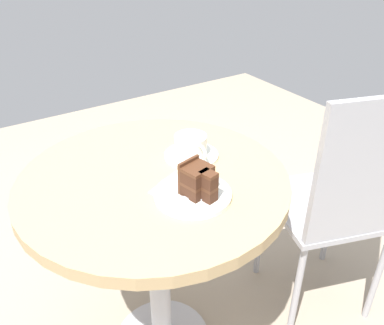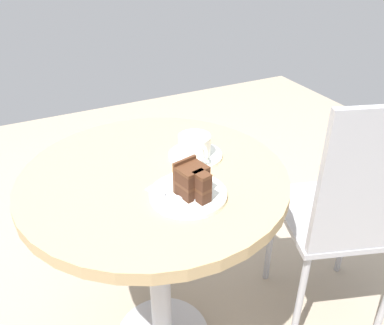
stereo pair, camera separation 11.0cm
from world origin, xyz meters
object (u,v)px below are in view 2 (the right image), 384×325
(cake_plate, at_px, (188,194))
(fork, at_px, (172,196))
(saucer, at_px, (195,155))
(cake_slice, at_px, (193,181))
(cafe_chair, at_px, (354,208))
(coffee_cup, at_px, (195,145))
(napkin, at_px, (183,189))
(teaspoon, at_px, (186,145))

(cake_plate, distance_m, fork, 0.04)
(saucer, height_order, cake_slice, cake_slice)
(fork, xyz_separation_m, cafe_chair, (0.07, 0.59, -0.19))
(coffee_cup, xyz_separation_m, fork, (0.17, -0.15, -0.03))
(napkin, bearing_deg, fork, -52.49)
(teaspoon, height_order, fork, fork)
(napkin, bearing_deg, cake_plate, -3.07)
(teaspoon, relative_size, fork, 0.80)
(coffee_cup, bearing_deg, fork, -40.93)
(saucer, distance_m, cafe_chair, 0.53)
(fork, height_order, napkin, fork)
(fork, bearing_deg, teaspoon, -81.81)
(saucer, height_order, teaspoon, teaspoon)
(fork, bearing_deg, cake_plate, -138.42)
(coffee_cup, height_order, cafe_chair, cafe_chair)
(coffee_cup, distance_m, teaspoon, 0.07)
(saucer, xyz_separation_m, teaspoon, (-0.06, -0.00, 0.01))
(napkin, bearing_deg, coffee_cup, 142.92)
(coffee_cup, height_order, napkin, coffee_cup)
(teaspoon, bearing_deg, coffee_cup, -114.76)
(fork, relative_size, cafe_chair, 0.12)
(saucer, bearing_deg, cake_slice, -28.38)
(teaspoon, bearing_deg, cafe_chair, -58.83)
(saucer, relative_size, cake_slice, 1.61)
(teaspoon, relative_size, cake_plate, 0.45)
(coffee_cup, xyz_separation_m, teaspoon, (-0.06, 0.00, -0.03))
(coffee_cup, xyz_separation_m, cafe_chair, (0.24, 0.44, -0.21))
(teaspoon, distance_m, cake_plate, 0.25)
(cake_plate, bearing_deg, fork, -89.55)
(cafe_chair, bearing_deg, teaspoon, -15.96)
(cake_slice, relative_size, napkin, 0.53)
(teaspoon, xyz_separation_m, cafe_chair, (0.30, 0.44, -0.18))
(saucer, bearing_deg, cafe_chair, 60.68)
(cake_slice, xyz_separation_m, cafe_chair, (0.06, 0.54, -0.22))
(fork, relative_size, napkin, 0.59)
(teaspoon, height_order, cafe_chair, cafe_chair)
(cake_plate, xyz_separation_m, cafe_chair, (0.07, 0.55, -0.18))
(coffee_cup, xyz_separation_m, napkin, (0.14, -0.10, -0.04))
(cafe_chair, bearing_deg, cake_slice, 12.11)
(cake_slice, relative_size, fork, 0.90)
(cake_slice, height_order, napkin, cake_slice)
(cake_slice, bearing_deg, cafe_chair, 83.59)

